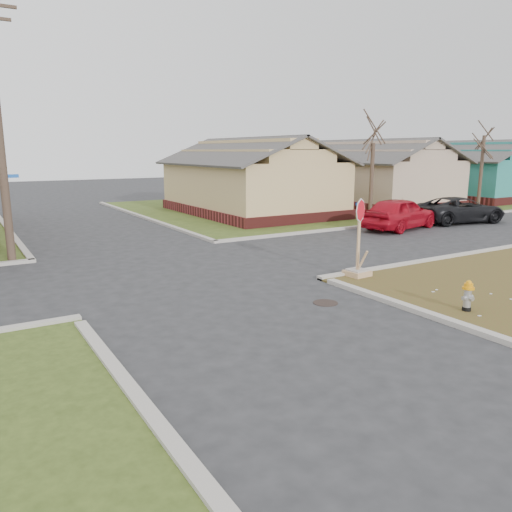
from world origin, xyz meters
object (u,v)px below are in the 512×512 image
fire_hydrant (468,294)px  red_sedan (400,213)px  stop_sign (358,259)px  dark_pickup (460,210)px

fire_hydrant → red_sedan: 13.25m
stop_sign → red_sedan: 10.44m
fire_hydrant → dark_pickup: (13.09, 10.09, 0.23)m
stop_sign → dark_pickup: size_ratio=0.48×
stop_sign → red_sedan: bearing=31.5°
red_sedan → dark_pickup: bearing=-103.0°
fire_hydrant → dark_pickup: bearing=40.5°
red_sedan → fire_hydrant: bearing=127.5°
fire_hydrant → stop_sign: stop_sign is taller
dark_pickup → fire_hydrant: bearing=138.3°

